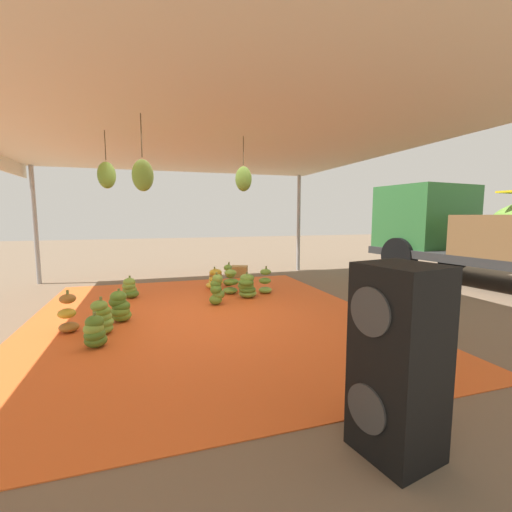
# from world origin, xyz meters

# --- Properties ---
(ground_plane) EXTENTS (40.00, 40.00, 0.00)m
(ground_plane) POSITION_xyz_m (0.00, 3.00, 0.00)
(ground_plane) COLOR brown
(tarp_orange) EXTENTS (6.18, 5.23, 0.01)m
(tarp_orange) POSITION_xyz_m (0.00, 0.00, 0.01)
(tarp_orange) COLOR #E05B23
(tarp_orange) RESTS_ON ground
(tent_canopy) EXTENTS (8.00, 7.00, 2.78)m
(tent_canopy) POSITION_xyz_m (0.01, -0.10, 2.69)
(tent_canopy) COLOR #9EA0A5
(tent_canopy) RESTS_ON ground
(banana_bunch_0) EXTENTS (0.46, 0.46, 0.50)m
(banana_bunch_0) POSITION_xyz_m (-0.98, 0.94, 0.23)
(banana_bunch_0) COLOR #6B9E38
(banana_bunch_0) RESTS_ON tarp_orange
(banana_bunch_1) EXTENTS (0.30, 0.31, 0.53)m
(banana_bunch_1) POSITION_xyz_m (-2.20, 0.87, 0.23)
(banana_bunch_1) COLOR #518428
(banana_bunch_1) RESTS_ON tarp_orange
(banana_bunch_2) EXTENTS (0.31, 0.35, 0.57)m
(banana_bunch_2) POSITION_xyz_m (-0.65, 0.29, 0.26)
(banana_bunch_2) COLOR #60932D
(banana_bunch_2) RESTS_ON tarp_orange
(banana_bunch_3) EXTENTS (0.37, 0.38, 0.51)m
(banana_bunch_3) POSITION_xyz_m (0.40, -1.46, 0.23)
(banana_bunch_3) COLOR #75A83D
(banana_bunch_3) RESTS_ON tarp_orange
(banana_bunch_4) EXTENTS (0.38, 0.38, 0.55)m
(banana_bunch_4) POSITION_xyz_m (-1.39, 0.72, 0.24)
(banana_bunch_4) COLOR #6B9E38
(banana_bunch_4) RESTS_ON tarp_orange
(banana_bunch_5) EXTENTS (0.32, 0.31, 0.57)m
(banana_bunch_5) POSITION_xyz_m (0.18, -1.91, 0.25)
(banana_bunch_5) COLOR #996628
(banana_bunch_5) RESTS_ON tarp_orange
(banana_bunch_6) EXTENTS (0.40, 0.40, 0.50)m
(banana_bunch_6) POSITION_xyz_m (-0.09, -1.28, 0.23)
(banana_bunch_6) COLOR #60932D
(banana_bunch_6) RESTS_ON tarp_orange
(banana_bunch_7) EXTENTS (0.34, 0.32, 0.55)m
(banana_bunch_7) POSITION_xyz_m (-1.26, 1.41, 0.23)
(banana_bunch_7) COLOR #75A83D
(banana_bunch_7) RESTS_ON tarp_orange
(banana_bunch_8) EXTENTS (0.33, 0.33, 0.42)m
(banana_bunch_8) POSITION_xyz_m (0.89, -1.49, 0.19)
(banana_bunch_8) COLOR #477523
(banana_bunch_8) RESTS_ON tarp_orange
(banana_bunch_9) EXTENTS (0.46, 0.50, 0.48)m
(banana_bunch_9) POSITION_xyz_m (-1.99, 0.51, 0.21)
(banana_bunch_9) COLOR gold
(banana_bunch_9) RESTS_ON tarp_orange
(banana_bunch_10) EXTENTS (0.39, 0.39, 0.43)m
(banana_bunch_10) POSITION_xyz_m (-1.64, -1.21, 0.19)
(banana_bunch_10) COLOR #477523
(banana_bunch_10) RESTS_ON tarp_orange
(cargo_truck_main) EXTENTS (6.73, 3.18, 2.40)m
(cargo_truck_main) POSITION_xyz_m (-0.36, 6.89, 1.27)
(cargo_truck_main) COLOR #2D2D2D
(cargo_truck_main) RESTS_ON ground
(speaker_stack) EXTENTS (0.56, 0.54, 1.27)m
(speaker_stack) POSITION_xyz_m (3.49, 0.68, 0.64)
(speaker_stack) COLOR black
(speaker_stack) RESTS_ON ground
(crate_0) EXTENTS (0.53, 0.55, 0.26)m
(crate_0) POSITION_xyz_m (-3.42, 1.42, 0.13)
(crate_0) COLOR #B78947
(crate_0) RESTS_ON ground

